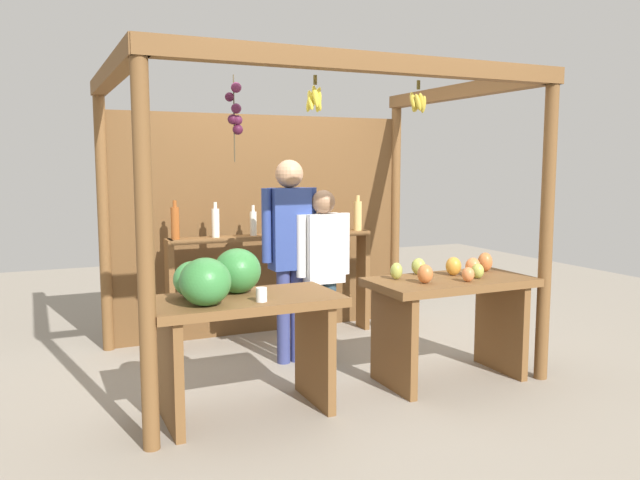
{
  "coord_description": "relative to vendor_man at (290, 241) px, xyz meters",
  "views": [
    {
      "loc": [
        -2.06,
        -4.74,
        1.66
      ],
      "look_at": [
        0.0,
        -0.22,
        1.06
      ],
      "focal_mm": 35.67,
      "sensor_mm": 36.0,
      "label": 1
    }
  ],
  "objects": [
    {
      "name": "vendor_woman",
      "position": [
        0.26,
        -0.09,
        -0.17
      ],
      "size": [
        0.48,
        0.2,
        1.45
      ],
      "rotation": [
        0.0,
        0.0,
        0.05
      ],
      "color": "#2B4353",
      "rests_on": "ground"
    },
    {
      "name": "fruit_counter_left",
      "position": [
        -0.76,
        -0.9,
        -0.3
      ],
      "size": [
        1.25,
        0.71,
        1.1
      ],
      "color": "brown",
      "rests_on": "ground"
    },
    {
      "name": "fruit_counter_right",
      "position": [
        0.96,
        -0.91,
        -0.43
      ],
      "size": [
        1.25,
        0.64,
        0.95
      ],
      "color": "brown",
      "rests_on": "ground"
    },
    {
      "name": "ground_plane",
      "position": [
        0.13,
        -0.09,
        -1.02
      ],
      "size": [
        12.0,
        12.0,
        0.0
      ],
      "primitive_type": "plane",
      "color": "gray",
      "rests_on": "ground"
    },
    {
      "name": "market_stall",
      "position": [
        0.13,
        0.41,
        0.37
      ],
      "size": [
        3.09,
        2.31,
        2.36
      ],
      "color": "brown",
      "rests_on": "ground"
    },
    {
      "name": "bottle_shelf_unit",
      "position": [
        0.13,
        0.73,
        -0.23
      ],
      "size": [
        1.98,
        0.22,
        1.36
      ],
      "color": "brown",
      "rests_on": "ground"
    },
    {
      "name": "vendor_man",
      "position": [
        0.0,
        0.0,
        0.0
      ],
      "size": [
        0.48,
        0.23,
        1.69
      ],
      "rotation": [
        0.0,
        0.0,
        -0.18
      ],
      "color": "#38407B",
      "rests_on": "ground"
    }
  ]
}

